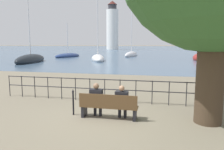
{
  "coord_description": "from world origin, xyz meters",
  "views": [
    {
      "loc": [
        1.74,
        -7.26,
        2.6
      ],
      "look_at": [
        0.0,
        0.5,
        1.48
      ],
      "focal_mm": 35.0,
      "sensor_mm": 36.0,
      "label": 1
    }
  ],
  "objects_px": {
    "sailboat_2": "(68,56)",
    "sailboat_4": "(31,60)",
    "park_bench": "(108,106)",
    "sailboat_1": "(209,68)",
    "seated_person_right": "(122,101)",
    "sailboat_5": "(131,55)",
    "sailboat_3": "(199,58)",
    "harbor_lighthouse": "(112,27)",
    "seated_person_left": "(96,98)",
    "sailboat_0": "(98,58)",
    "closed_umbrella": "(73,101)"
  },
  "relations": [
    {
      "from": "sailboat_0",
      "to": "seated_person_left",
      "type": "bearing_deg",
      "value": -93.67
    },
    {
      "from": "seated_person_right",
      "to": "sailboat_2",
      "type": "distance_m",
      "value": 38.24
    },
    {
      "from": "park_bench",
      "to": "sailboat_0",
      "type": "height_order",
      "value": "sailboat_0"
    },
    {
      "from": "sailboat_3",
      "to": "sailboat_5",
      "type": "bearing_deg",
      "value": 155.83
    },
    {
      "from": "sailboat_5",
      "to": "sailboat_0",
      "type": "bearing_deg",
      "value": -97.74
    },
    {
      "from": "sailboat_4",
      "to": "sailboat_5",
      "type": "height_order",
      "value": "sailboat_4"
    },
    {
      "from": "harbor_lighthouse",
      "to": "seated_person_left",
      "type": "bearing_deg",
      "value": -77.77
    },
    {
      "from": "park_bench",
      "to": "sailboat_1",
      "type": "height_order",
      "value": "sailboat_1"
    },
    {
      "from": "sailboat_5",
      "to": "sailboat_3",
      "type": "bearing_deg",
      "value": -25.6
    },
    {
      "from": "sailboat_0",
      "to": "sailboat_5",
      "type": "relative_size",
      "value": 0.95
    },
    {
      "from": "seated_person_left",
      "to": "sailboat_0",
      "type": "relative_size",
      "value": 0.12
    },
    {
      "from": "sailboat_3",
      "to": "sailboat_4",
      "type": "relative_size",
      "value": 0.62
    },
    {
      "from": "park_bench",
      "to": "sailboat_5",
      "type": "height_order",
      "value": "sailboat_5"
    },
    {
      "from": "sailboat_3",
      "to": "sailboat_4",
      "type": "bearing_deg",
      "value": -147.79
    },
    {
      "from": "seated_person_left",
      "to": "sailboat_2",
      "type": "relative_size",
      "value": 0.16
    },
    {
      "from": "sailboat_0",
      "to": "sailboat_5",
      "type": "xyz_separation_m",
      "value": [
        3.57,
        13.31,
        0.02
      ]
    },
    {
      "from": "seated_person_right",
      "to": "sailboat_1",
      "type": "bearing_deg",
      "value": 68.92
    },
    {
      "from": "sailboat_0",
      "to": "harbor_lighthouse",
      "type": "bearing_deg",
      "value": 80.87
    },
    {
      "from": "seated_person_right",
      "to": "closed_umbrella",
      "type": "height_order",
      "value": "seated_person_right"
    },
    {
      "from": "sailboat_2",
      "to": "sailboat_5",
      "type": "distance_m",
      "value": 13.38
    },
    {
      "from": "seated_person_left",
      "to": "sailboat_2",
      "type": "xyz_separation_m",
      "value": [
        -16.3,
        34.15,
        -0.44
      ]
    },
    {
      "from": "sailboat_5",
      "to": "harbor_lighthouse",
      "type": "height_order",
      "value": "harbor_lighthouse"
    },
    {
      "from": "seated_person_right",
      "to": "sailboat_2",
      "type": "bearing_deg",
      "value": 116.76
    },
    {
      "from": "park_bench",
      "to": "sailboat_0",
      "type": "relative_size",
      "value": 0.19
    },
    {
      "from": "seated_person_right",
      "to": "sailboat_0",
      "type": "bearing_deg",
      "value": 108.04
    },
    {
      "from": "seated_person_left",
      "to": "sailboat_3",
      "type": "bearing_deg",
      "value": 75.02
    },
    {
      "from": "sailboat_1",
      "to": "sailboat_2",
      "type": "distance_m",
      "value": 29.87
    },
    {
      "from": "sailboat_4",
      "to": "harbor_lighthouse",
      "type": "bearing_deg",
      "value": 84.37
    },
    {
      "from": "sailboat_0",
      "to": "sailboat_1",
      "type": "relative_size",
      "value": 0.98
    },
    {
      "from": "seated_person_right",
      "to": "seated_person_left",
      "type": "bearing_deg",
      "value": -179.88
    },
    {
      "from": "sailboat_1",
      "to": "sailboat_3",
      "type": "xyz_separation_m",
      "value": [
        1.65,
        16.28,
        -0.0
      ]
    },
    {
      "from": "closed_umbrella",
      "to": "sailboat_1",
      "type": "distance_m",
      "value": 16.95
    },
    {
      "from": "park_bench",
      "to": "sailboat_3",
      "type": "xyz_separation_m",
      "value": [
        7.96,
        31.53,
        -0.1
      ]
    },
    {
      "from": "sailboat_1",
      "to": "harbor_lighthouse",
      "type": "distance_m",
      "value": 88.85
    },
    {
      "from": "seated_person_right",
      "to": "sailboat_5",
      "type": "xyz_separation_m",
      "value": [
        -4.96,
        39.5,
        -0.31
      ]
    },
    {
      "from": "sailboat_2",
      "to": "sailboat_4",
      "type": "xyz_separation_m",
      "value": [
        0.21,
        -13.35,
        0.13
      ]
    },
    {
      "from": "seated_person_left",
      "to": "seated_person_right",
      "type": "bearing_deg",
      "value": 0.12
    },
    {
      "from": "seated_person_left",
      "to": "park_bench",
      "type": "bearing_deg",
      "value": -9.65
    },
    {
      "from": "park_bench",
      "to": "seated_person_right",
      "type": "bearing_deg",
      "value": 9.89
    },
    {
      "from": "seated_person_right",
      "to": "sailboat_3",
      "type": "relative_size",
      "value": 0.16
    },
    {
      "from": "sailboat_1",
      "to": "sailboat_5",
      "type": "xyz_separation_m",
      "value": [
        -10.81,
        24.34,
        0.01
      ]
    },
    {
      "from": "sailboat_4",
      "to": "seated_person_left",
      "type": "bearing_deg",
      "value": -61.78
    },
    {
      "from": "seated_person_right",
      "to": "sailboat_4",
      "type": "bearing_deg",
      "value": 129.29
    },
    {
      "from": "park_bench",
      "to": "sailboat_1",
      "type": "bearing_deg",
      "value": 67.54
    },
    {
      "from": "park_bench",
      "to": "sailboat_5",
      "type": "bearing_deg",
      "value": 96.49
    },
    {
      "from": "seated_person_left",
      "to": "sailboat_1",
      "type": "relative_size",
      "value": 0.11
    },
    {
      "from": "seated_person_right",
      "to": "sailboat_3",
      "type": "xyz_separation_m",
      "value": [
        7.5,
        31.45,
        -0.32
      ]
    },
    {
      "from": "sailboat_1",
      "to": "sailboat_5",
      "type": "height_order",
      "value": "sailboat_5"
    },
    {
      "from": "closed_umbrella",
      "to": "sailboat_3",
      "type": "relative_size",
      "value": 0.13
    },
    {
      "from": "sailboat_2",
      "to": "sailboat_3",
      "type": "height_order",
      "value": "sailboat_3"
    }
  ]
}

